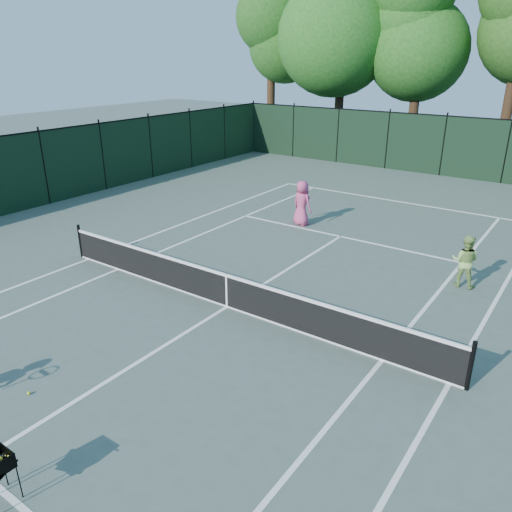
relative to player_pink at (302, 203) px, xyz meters
The scene contains 16 objects.
ground 7.02m from the player_pink, 75.11° to the right, with size 90.00×90.00×0.00m, color #47564D.
sideline_doubles_left 7.73m from the player_pink, 118.73° to the right, with size 0.10×23.77×0.01m, color white.
sideline_doubles_right 9.95m from the player_pink, 42.80° to the right, with size 0.10×23.77×0.01m, color white.
sideline_singles_left 7.18m from the player_pink, 109.02° to the right, with size 0.10×23.77×0.01m, color white.
sideline_singles_right 9.00m from the player_pink, 48.76° to the right, with size 0.10×23.77×0.01m, color white.
baseline_far 5.51m from the player_pink, 70.81° to the left, with size 10.97×0.10×0.01m, color white.
service_line_far 2.00m from the player_pink, 10.68° to the right, with size 8.23×0.10×0.01m, color white.
center_service_line 7.02m from the player_pink, 75.11° to the right, with size 0.10×12.80×0.01m, color white.
tennis_net 6.98m from the player_pink, 75.11° to the right, with size 11.69×0.09×1.06m.
fence_far 11.42m from the player_pink, 80.96° to the left, with size 24.00×0.05×3.00m, color black.
tree_0 19.93m from the player_pink, 127.21° to the left, with size 6.40×6.40×13.14m.
tree_1 18.25m from the player_pink, 112.14° to the left, with size 6.80×6.80×13.98m.
tree_2 16.61m from the player_pink, 94.59° to the left, with size 6.00×6.00×12.40m.
player_pink is the anchor object (origin of this frame).
player_green 6.61m from the player_pink, 18.01° to the right, with size 0.76×0.62×1.46m.
loose_ball_midcourt 11.70m from the player_pink, 85.49° to the right, with size 0.07×0.07×0.07m, color gold.
Camera 1 is at (7.04, -8.72, 5.94)m, focal length 35.00 mm.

